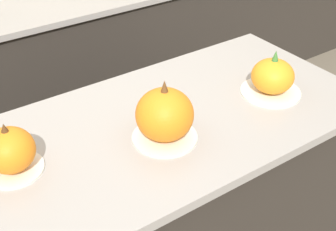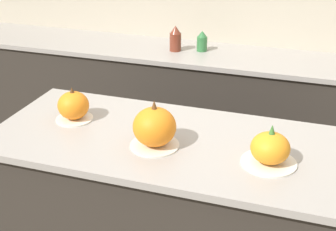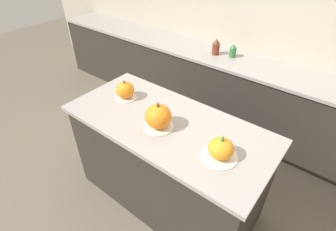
{
  "view_description": "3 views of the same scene",
  "coord_description": "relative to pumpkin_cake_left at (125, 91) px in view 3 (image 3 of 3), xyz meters",
  "views": [
    {
      "loc": [
        -0.74,
        -1.15,
        1.88
      ],
      "look_at": [
        0.04,
        -0.03,
        0.96
      ],
      "focal_mm": 50.0,
      "sensor_mm": 36.0,
      "label": 1
    },
    {
      "loc": [
        0.64,
        -1.85,
        1.96
      ],
      "look_at": [
        0.02,
        0.02,
        1.03
      ],
      "focal_mm": 50.0,
      "sensor_mm": 36.0,
      "label": 2
    },
    {
      "loc": [
        0.99,
        -1.25,
        2.16
      ],
      "look_at": [
        0.02,
        -0.02,
        1.0
      ],
      "focal_mm": 28.0,
      "sensor_mm": 36.0,
      "label": 3
    }
  ],
  "objects": [
    {
      "name": "pumpkin_cake_right",
      "position": [
        1.0,
        -0.12,
        -0.01
      ],
      "size": [
        0.24,
        0.24,
        0.19
      ],
      "color": "silver",
      "rests_on": "kitchen_island"
    },
    {
      "name": "ground_plane",
      "position": [
        0.5,
        -0.05,
        -0.99
      ],
      "size": [
        12.0,
        12.0,
        0.0
      ],
      "primitive_type": "plane",
      "color": "#665B4C"
    },
    {
      "name": "bottle_tall",
      "position": [
        0.11,
        1.36,
        -0.01
      ],
      "size": [
        0.09,
        0.09,
        0.19
      ],
      "color": "maroon",
      "rests_on": "back_counter"
    },
    {
      "name": "kitchen_island",
      "position": [
        0.5,
        -0.05,
        -0.53
      ],
      "size": [
        1.66,
        0.78,
        0.91
      ],
      "color": "#2D2823",
      "rests_on": "ground_plane"
    },
    {
      "name": "back_counter",
      "position": [
        0.5,
        1.39,
        -0.54
      ],
      "size": [
        6.0,
        0.6,
        0.89
      ],
      "color": "#2D2823",
      "rests_on": "ground_plane"
    },
    {
      "name": "bottle_short",
      "position": [
        0.3,
        1.42,
        -0.03
      ],
      "size": [
        0.08,
        0.08,
        0.16
      ],
      "color": "#2D6B38",
      "rests_on": "back_counter"
    },
    {
      "name": "pumpkin_cake_center",
      "position": [
        0.49,
        -0.13,
        0.02
      ],
      "size": [
        0.23,
        0.23,
        0.23
      ],
      "color": "silver",
      "rests_on": "kitchen_island"
    },
    {
      "name": "pumpkin_cake_left",
      "position": [
        0.0,
        0.0,
        0.0
      ],
      "size": [
        0.19,
        0.19,
        0.18
      ],
      "color": "silver",
      "rests_on": "kitchen_island"
    },
    {
      "name": "wall_back",
      "position": [
        0.5,
        1.72,
        0.26
      ],
      "size": [
        8.0,
        0.06,
        2.5
      ],
      "color": "#B2A893",
      "rests_on": "ground_plane"
    }
  ]
}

